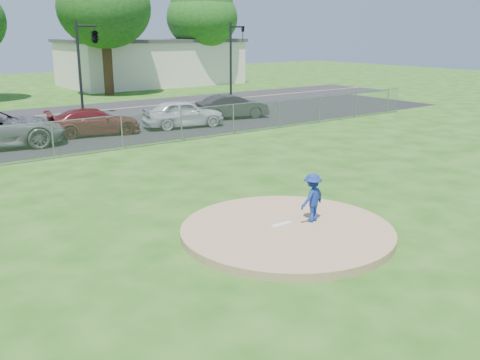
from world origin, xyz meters
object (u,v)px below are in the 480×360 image
Objects in this scene: tree_far_right at (202,8)px; traffic_signal_center at (93,38)px; pitcher at (312,198)px; parked_car_darkred at (94,122)px; parked_car_charcoal at (232,106)px; commercial_building at (151,62)px; traffic_signal_right at (233,55)px; parked_car_pearl at (183,113)px.

traffic_signal_center is (-16.03, -13.00, -2.45)m from tree_far_right.
parked_car_darkred is at bearing -102.66° from pitcher.
tree_far_right is at bearing -129.66° from pitcher.
parked_car_charcoal is (-10.07, -18.85, -6.36)m from tree_far_right.
commercial_building is 20.17m from traffic_signal_center.
parked_car_pearl is (-8.22, -6.76, -2.62)m from traffic_signal_right.
pitcher is at bearing -170.40° from parked_car_darkred.
traffic_signal_right is 1.30× the size of parked_car_pearl.
parked_car_pearl is at bearing -73.13° from traffic_signal_center.
parked_car_charcoal is at bearing -66.34° from parked_car_pearl.
traffic_signal_center and traffic_signal_right have the same top height.
parked_car_charcoal is (9.10, 16.18, -0.14)m from pitcher.
pitcher reaches higher than parked_car_darkred.
commercial_building is at bearing -1.26° from parked_car_charcoal.
traffic_signal_right is at bearing 0.00° from traffic_signal_center.
parked_car_darkred is (-12.94, -6.05, -2.70)m from traffic_signal_right.
tree_far_right is 1.92× the size of traffic_signal_center.
traffic_signal_right reaches higher than parked_car_darkred.
parked_car_pearl is at bearing -113.68° from commercial_building.
pitcher reaches higher than parked_car_charcoal.
tree_far_right is 2.37× the size of parked_car_darkred.
traffic_signal_center is 4.37× the size of pitcher.
traffic_signal_right is 25.91m from pitcher.
parked_car_charcoal is at bearing -105.54° from commercial_building.
traffic_signal_right is 7.73m from parked_car_charcoal.
tree_far_right is 8.37× the size of pitcher.
traffic_signal_center is 22.57m from pitcher.
parked_car_pearl is at bearing -125.28° from tree_far_right.
tree_far_right reaches higher than parked_car_pearl.
tree_far_right is at bearing -13.85° from parked_car_charcoal.
traffic_signal_right reaches higher than parked_car_pearl.
tree_far_right is at bearing -36.87° from commercial_building.
tree_far_right is 14.69m from traffic_signal_right.
parked_car_charcoal is (3.91, 0.91, -0.04)m from parked_car_pearl.
traffic_signal_right is at bearing -53.64° from parked_car_darkred.
tree_far_right is 40.41m from pitcher.
traffic_signal_center is 1.24× the size of parked_car_darkred.
commercial_building is 40.96m from pitcher.
parked_car_darkred is at bearing 105.65° from parked_car_charcoal.
parked_car_darkred is 1.05× the size of parked_car_pearl.
pitcher is (-13.41, -22.03, -2.52)m from traffic_signal_right.
commercial_building is 24.89m from parked_car_pearl.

